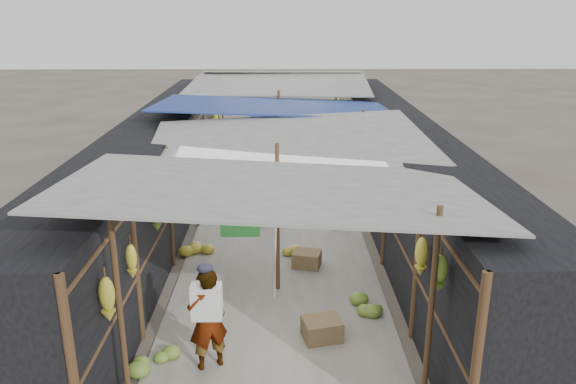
{
  "coord_description": "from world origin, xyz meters",
  "views": [
    {
      "loc": [
        0.07,
        -5.73,
        4.65
      ],
      "look_at": [
        0.19,
        4.62,
        1.25
      ],
      "focal_mm": 35.0,
      "sensor_mm": 36.0,
      "label": 1
    }
  ],
  "objects_px": {
    "vendor_elderly": "(208,319)",
    "vendor_seated": "(313,161)",
    "crate_near": "(307,259)",
    "shopper_blue": "(275,191)",
    "black_basin": "(342,185)"
  },
  "relations": [
    {
      "from": "shopper_blue",
      "to": "vendor_seated",
      "type": "distance_m",
      "value": 3.9
    },
    {
      "from": "black_basin",
      "to": "vendor_seated",
      "type": "xyz_separation_m",
      "value": [
        -0.73,
        1.01,
        0.42
      ]
    },
    {
      "from": "crate_near",
      "to": "shopper_blue",
      "type": "xyz_separation_m",
      "value": [
        -0.62,
        2.06,
        0.67
      ]
    },
    {
      "from": "crate_near",
      "to": "vendor_seated",
      "type": "xyz_separation_m",
      "value": [
        0.44,
        5.81,
        0.36
      ]
    },
    {
      "from": "vendor_elderly",
      "to": "vendor_seated",
      "type": "xyz_separation_m",
      "value": [
        1.89,
        8.9,
        -0.22
      ]
    },
    {
      "from": "vendor_seated",
      "to": "vendor_elderly",
      "type": "bearing_deg",
      "value": -35.07
    },
    {
      "from": "shopper_blue",
      "to": "vendor_seated",
      "type": "xyz_separation_m",
      "value": [
        1.05,
        3.75,
        -0.31
      ]
    },
    {
      "from": "black_basin",
      "to": "vendor_elderly",
      "type": "xyz_separation_m",
      "value": [
        -2.61,
        -7.89,
        0.64
      ]
    },
    {
      "from": "crate_near",
      "to": "vendor_elderly",
      "type": "xyz_separation_m",
      "value": [
        -1.45,
        -3.1,
        0.58
      ]
    },
    {
      "from": "vendor_elderly",
      "to": "vendor_seated",
      "type": "relative_size",
      "value": 1.43
    },
    {
      "from": "crate_near",
      "to": "vendor_seated",
      "type": "relative_size",
      "value": 0.49
    },
    {
      "from": "black_basin",
      "to": "vendor_elderly",
      "type": "distance_m",
      "value": 8.34
    },
    {
      "from": "black_basin",
      "to": "shopper_blue",
      "type": "xyz_separation_m",
      "value": [
        -1.78,
        -2.74,
        0.73
      ]
    },
    {
      "from": "crate_near",
      "to": "vendor_seated",
      "type": "distance_m",
      "value": 5.83
    },
    {
      "from": "vendor_elderly",
      "to": "shopper_blue",
      "type": "distance_m",
      "value": 5.23
    }
  ]
}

